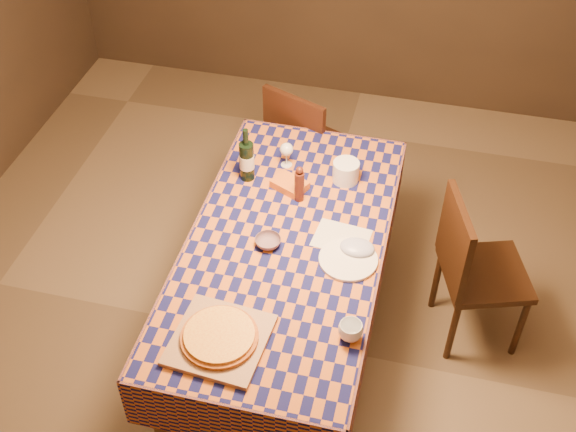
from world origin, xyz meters
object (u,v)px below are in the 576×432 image
at_px(cutting_board, 220,340).
at_px(chair_far, 304,144).
at_px(white_plate, 348,259).
at_px(chair_right, 471,265).
at_px(wine_bottle, 247,160).
at_px(bowl, 268,242).
at_px(dining_table, 286,254).
at_px(pizza, 219,336).

distance_m(cutting_board, chair_far, 1.73).
bearing_deg(white_plate, chair_right, 30.47).
bearing_deg(wine_bottle, bowl, -62.98).
relative_size(cutting_board, wine_bottle, 1.24).
relative_size(wine_bottle, chair_right, 0.33).
height_order(dining_table, chair_far, chair_far).
bearing_deg(dining_table, bowl, -157.53).
distance_m(cutting_board, bowl, 0.60).
height_order(pizza, white_plate, pizza).
bearing_deg(wine_bottle, chair_right, -5.59).
relative_size(bowl, chair_far, 0.13).
height_order(wine_bottle, chair_far, wine_bottle).
relative_size(dining_table, white_plate, 6.67).
bearing_deg(chair_far, pizza, -89.38).
xyz_separation_m(pizza, wine_bottle, (-0.18, 1.05, 0.08)).
xyz_separation_m(wine_bottle, chair_far, (0.16, 0.66, -0.36)).
relative_size(cutting_board, pizza, 0.92).
bearing_deg(chair_right, white_plate, -149.53).
xyz_separation_m(chair_far, chair_right, (1.05, -0.78, 0.00)).
height_order(bowl, chair_right, chair_right).
height_order(wine_bottle, white_plate, wine_bottle).
height_order(dining_table, wine_bottle, wine_bottle).
distance_m(cutting_board, chair_right, 1.41).
xyz_separation_m(wine_bottle, white_plate, (0.62, -0.47, -0.11)).
relative_size(pizza, chair_right, 0.45).
bearing_deg(pizza, white_plate, 53.06).
height_order(dining_table, chair_right, chair_right).
xyz_separation_m(white_plate, chair_far, (-0.46, 1.13, -0.26)).
bearing_deg(chair_right, bowl, -161.16).
relative_size(dining_table, chair_right, 1.98).
xyz_separation_m(pizza, chair_right, (1.03, 0.93, -0.29)).
relative_size(cutting_board, chair_far, 0.41).
distance_m(dining_table, chair_right, 0.97).
xyz_separation_m(cutting_board, chair_far, (-0.02, 1.71, -0.26)).
xyz_separation_m(wine_bottle, chair_right, (1.21, -0.12, -0.36)).
relative_size(pizza, chair_far, 0.45).
relative_size(pizza, white_plate, 1.52).
bearing_deg(chair_right, dining_table, -161.48).
bearing_deg(chair_far, cutting_board, -89.38).
distance_m(dining_table, bowl, 0.13).
height_order(cutting_board, pizza, pizza).
distance_m(chair_far, chair_right, 1.31).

